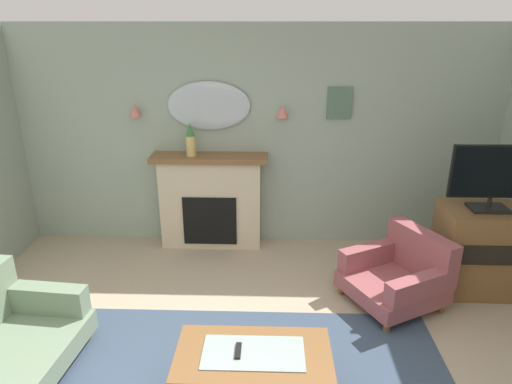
{
  "coord_description": "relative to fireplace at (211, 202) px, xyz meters",
  "views": [
    {
      "loc": [
        0.16,
        -2.23,
        2.6
      ],
      "look_at": [
        0.03,
        1.78,
        1.09
      ],
      "focal_mm": 31.59,
      "sensor_mm": 36.0,
      "label": 1
    }
  ],
  "objects": [
    {
      "name": "wall_back",
      "position": [
        0.56,
        0.22,
        0.74
      ],
      "size": [
        6.67,
        0.1,
        2.62
      ],
      "primitive_type": "cube",
      "color": "#93A393",
      "rests_on": "ground"
    },
    {
      "name": "fireplace",
      "position": [
        0.0,
        0.0,
        0.0
      ],
      "size": [
        1.36,
        0.36,
        1.16
      ],
      "color": "beige",
      "rests_on": "ground"
    },
    {
      "name": "mantel_vase_centre",
      "position": [
        -0.2,
        -0.03,
        0.78
      ],
      "size": [
        0.11,
        0.11,
        0.39
      ],
      "color": "tan",
      "rests_on": "fireplace"
    },
    {
      "name": "wall_mirror",
      "position": [
        0.0,
        0.14,
        1.14
      ],
      "size": [
        0.96,
        0.06,
        0.56
      ],
      "primitive_type": "ellipsoid",
      "color": "#B2BCC6"
    },
    {
      "name": "wall_sconce_left",
      "position": [
        -0.85,
        0.09,
        1.09
      ],
      "size": [
        0.14,
        0.14,
        0.14
      ],
      "primitive_type": "cone",
      "color": "#D17066"
    },
    {
      "name": "wall_sconce_right",
      "position": [
        0.85,
        0.09,
        1.09
      ],
      "size": [
        0.14,
        0.14,
        0.14
      ],
      "primitive_type": "cone",
      "color": "#D17066"
    },
    {
      "name": "framed_picture",
      "position": [
        1.5,
        0.15,
        1.18
      ],
      "size": [
        0.28,
        0.03,
        0.36
      ],
      "primitive_type": "cube",
      "color": "#4C6B56"
    },
    {
      "name": "coffee_table",
      "position": [
        0.61,
        -2.5,
        -0.19
      ],
      "size": [
        1.1,
        0.6,
        0.45
      ],
      "color": "brown",
      "rests_on": "ground"
    },
    {
      "name": "tv_remote",
      "position": [
        0.51,
        -2.49,
        -0.12
      ],
      "size": [
        0.04,
        0.16,
        0.02
      ],
      "primitive_type": "cube",
      "color": "black",
      "rests_on": "coffee_table"
    },
    {
      "name": "armchair_in_corner",
      "position": [
        2.0,
        -1.15,
        -0.27
      ],
      "size": [
        1.1,
        1.09,
        0.71
      ],
      "color": "#934C51",
      "rests_on": "ground"
    },
    {
      "name": "tv_cabinet",
      "position": [
        2.84,
        -0.91,
        -0.12
      ],
      "size": [
        0.8,
        0.58,
        0.9
      ],
      "color": "brown",
      "rests_on": "ground"
    },
    {
      "name": "tv_flatscreen",
      "position": [
        2.84,
        -0.93,
        0.68
      ],
      "size": [
        0.84,
        0.24,
        0.65
      ],
      "color": "black",
      "rests_on": "tv_cabinet"
    }
  ]
}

